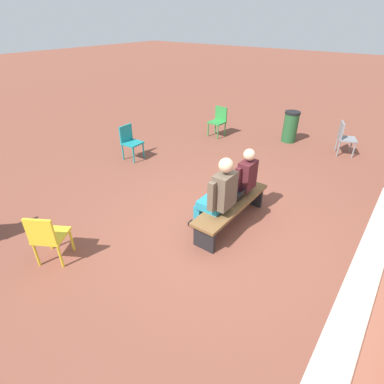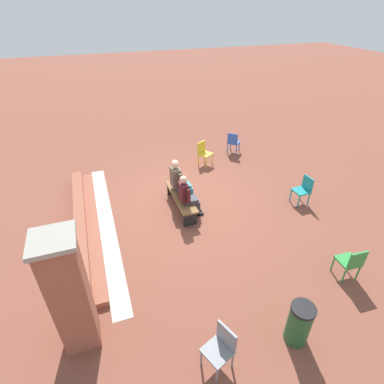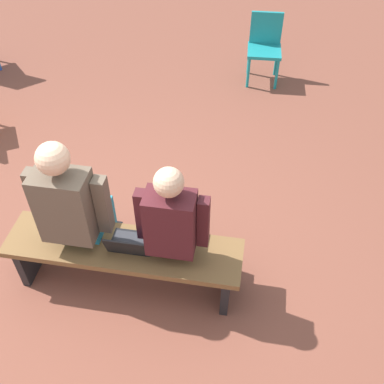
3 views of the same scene
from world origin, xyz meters
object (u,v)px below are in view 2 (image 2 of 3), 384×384
(person_adult, at_px, (179,180))
(litter_bin, at_px, (299,323))
(plastic_chair_near_bench_left, at_px, (233,141))
(plastic_chair_foreground, at_px, (221,346))
(plastic_chair_far_left, at_px, (304,189))
(plastic_chair_near_bench_right, at_px, (351,262))
(bench, at_px, (181,198))
(laptop, at_px, (181,195))
(person_student, at_px, (187,195))
(plastic_chair_far_right, at_px, (204,152))

(person_adult, height_order, litter_bin, person_adult)
(person_adult, height_order, plastic_chair_near_bench_left, person_adult)
(plastic_chair_foreground, height_order, litter_bin, litter_bin)
(plastic_chair_far_left, distance_m, plastic_chair_near_bench_right, 2.87)
(person_adult, relative_size, plastic_chair_foreground, 1.66)
(plastic_chair_foreground, xyz_separation_m, litter_bin, (-0.05, -1.44, -0.05))
(plastic_chair_far_left, height_order, plastic_chair_near_bench_right, same)
(plastic_chair_far_left, distance_m, litter_bin, 4.48)
(bench, distance_m, plastic_chair_near_bench_right, 4.47)
(laptop, height_order, plastic_chair_near_bench_left, plastic_chair_near_bench_left)
(plastic_chair_foreground, relative_size, plastic_chair_near_bench_right, 1.00)
(litter_bin, bearing_deg, plastic_chair_foreground, 87.88)
(laptop, xyz_separation_m, plastic_chair_foreground, (-4.32, 0.70, -0.02))
(person_adult, relative_size, litter_bin, 1.62)
(plastic_chair_near_bench_left, bearing_deg, litter_bin, 162.59)
(bench, distance_m, litter_bin, 4.50)
(bench, relative_size, person_student, 1.39)
(bench, distance_m, plastic_chair_near_bench_left, 4.16)
(person_adult, xyz_separation_m, plastic_chair_near_bench_left, (2.51, -2.95, -0.26))
(bench, xyz_separation_m, person_student, (-0.39, -0.06, 0.34))
(person_adult, relative_size, plastic_chair_near_bench_right, 1.66)
(person_adult, relative_size, plastic_chair_near_bench_left, 1.66)
(person_adult, xyz_separation_m, plastic_chair_foreground, (-4.73, 0.78, -0.26))
(plastic_chair_far_left, bearing_deg, litter_bin, 142.49)
(bench, height_order, plastic_chair_far_left, plastic_chair_far_left)
(plastic_chair_far_right, relative_size, plastic_chair_near_bench_left, 1.00)
(plastic_chair_near_bench_left, relative_size, litter_bin, 0.98)
(plastic_chair_foreground, relative_size, plastic_chair_far_left, 1.00)
(person_student, height_order, laptop, person_student)
(laptop, height_order, plastic_chair_near_bench_right, plastic_chair_near_bench_right)
(plastic_chair_far_right, relative_size, plastic_chair_near_bench_right, 1.00)
(litter_bin, bearing_deg, plastic_chair_far_left, -37.51)
(plastic_chair_far_left, relative_size, plastic_chair_near_bench_right, 1.00)
(plastic_chair_foreground, distance_m, plastic_chair_far_left, 5.44)
(bench, height_order, plastic_chair_far_right, plastic_chair_far_right)
(bench, xyz_separation_m, plastic_chair_far_left, (-0.88, -3.46, 0.13))
(person_student, distance_m, laptop, 0.39)
(bench, xyz_separation_m, person_adult, (0.35, -0.07, 0.38))
(person_student, bearing_deg, plastic_chair_foreground, 169.03)
(litter_bin, bearing_deg, plastic_chair_far_right, -7.35)
(plastic_chair_near_bench_left, bearing_deg, bench, 133.47)
(laptop, xyz_separation_m, plastic_chair_near_bench_right, (-3.56, -2.63, -0.02))
(laptop, height_order, plastic_chair_far_left, plastic_chair_far_left)
(plastic_chair_near_bench_left, distance_m, plastic_chair_near_bench_right, 6.50)
(laptop, distance_m, plastic_chair_far_right, 2.93)
(plastic_chair_near_bench_left, relative_size, plastic_chair_near_bench_right, 1.00)
(plastic_chair_far_left, xyz_separation_m, plastic_chair_near_bench_right, (-2.74, 0.84, 0.00))
(person_student, height_order, plastic_chair_near_bench_right, person_student)
(bench, distance_m, plastic_chair_far_left, 3.57)
(plastic_chair_foreground, bearing_deg, plastic_chair_near_bench_left, -27.24)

